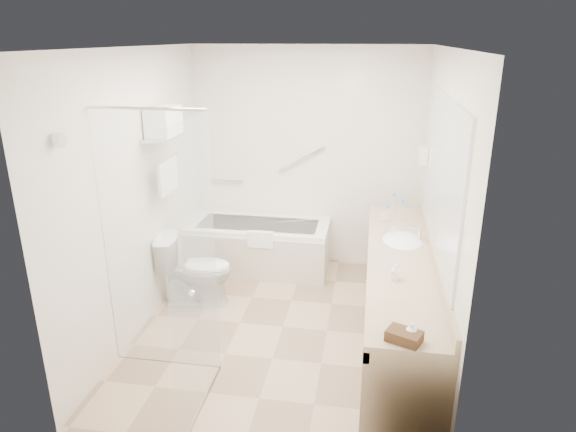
% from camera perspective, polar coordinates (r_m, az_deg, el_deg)
% --- Properties ---
extents(floor, '(3.20, 3.20, 0.00)m').
position_cam_1_polar(floor, '(4.93, -0.58, -12.19)').
color(floor, tan).
rests_on(floor, ground).
extents(ceiling, '(2.60, 3.20, 0.10)m').
position_cam_1_polar(ceiling, '(4.20, -0.70, 18.26)').
color(ceiling, silver).
rests_on(ceiling, wall_back).
extents(wall_back, '(2.60, 0.10, 2.50)m').
position_cam_1_polar(wall_back, '(5.93, 2.06, 6.40)').
color(wall_back, silver).
rests_on(wall_back, ground).
extents(wall_front, '(2.60, 0.10, 2.50)m').
position_cam_1_polar(wall_front, '(2.96, -6.07, -7.52)').
color(wall_front, silver).
rests_on(wall_front, ground).
extents(wall_left, '(0.10, 3.20, 2.50)m').
position_cam_1_polar(wall_left, '(4.80, -16.13, 2.48)').
color(wall_left, silver).
rests_on(wall_left, ground).
extents(wall_right, '(0.10, 3.20, 2.50)m').
position_cam_1_polar(wall_right, '(4.38, 16.35, 0.87)').
color(wall_right, silver).
rests_on(wall_right, ground).
extents(bathtub, '(1.60, 0.73, 0.59)m').
position_cam_1_polar(bathtub, '(5.98, -3.26, -3.34)').
color(bathtub, white).
rests_on(bathtub, floor).
extents(grab_bar_short, '(0.40, 0.03, 0.03)m').
position_cam_1_polar(grab_bar_short, '(6.16, -6.83, 3.89)').
color(grab_bar_short, silver).
rests_on(grab_bar_short, wall_back).
extents(grab_bar_long, '(0.53, 0.03, 0.33)m').
position_cam_1_polar(grab_bar_long, '(5.90, 1.53, 6.34)').
color(grab_bar_long, silver).
rests_on(grab_bar_long, wall_back).
extents(shower_enclosure, '(0.96, 0.91, 2.11)m').
position_cam_1_polar(shower_enclosure, '(3.81, -12.52, -4.61)').
color(shower_enclosure, silver).
rests_on(shower_enclosure, floor).
extents(towel_shelf, '(0.24, 0.55, 0.81)m').
position_cam_1_polar(towel_shelf, '(4.94, -13.58, 9.20)').
color(towel_shelf, silver).
rests_on(towel_shelf, wall_left).
extents(vanity_counter, '(0.55, 2.70, 0.95)m').
position_cam_1_polar(vanity_counter, '(4.44, 12.27, -7.01)').
color(vanity_counter, tan).
rests_on(vanity_counter, floor).
extents(sink, '(0.40, 0.52, 0.14)m').
position_cam_1_polar(sink, '(4.74, 12.60, -2.94)').
color(sink, white).
rests_on(sink, vanity_counter).
extents(faucet, '(0.03, 0.03, 0.14)m').
position_cam_1_polar(faucet, '(4.71, 14.46, -1.79)').
color(faucet, silver).
rests_on(faucet, vanity_counter).
extents(mirror, '(0.02, 2.00, 1.20)m').
position_cam_1_polar(mirror, '(4.16, 16.82, 4.16)').
color(mirror, silver).
rests_on(mirror, wall_right).
extents(hairdryer_unit, '(0.08, 0.10, 0.18)m').
position_cam_1_polar(hairdryer_unit, '(5.33, 14.82, 6.49)').
color(hairdryer_unit, silver).
rests_on(hairdryer_unit, wall_right).
extents(toilet, '(0.79, 0.52, 0.72)m').
position_cam_1_polar(toilet, '(5.27, -10.23, -5.90)').
color(toilet, white).
rests_on(toilet, floor).
extents(amenity_basket, '(0.24, 0.20, 0.07)m').
position_cam_1_polar(amenity_basket, '(3.23, 12.77, -12.89)').
color(amenity_basket, '#452A18').
rests_on(amenity_basket, vanity_counter).
extents(soap_bottle_a, '(0.06, 0.13, 0.06)m').
position_cam_1_polar(soap_bottle_a, '(3.96, 11.76, -6.56)').
color(soap_bottle_a, silver).
rests_on(soap_bottle_a, vanity_counter).
extents(soap_bottle_b, '(0.12, 0.14, 0.09)m').
position_cam_1_polar(soap_bottle_b, '(3.25, 13.53, -12.51)').
color(soap_bottle_b, silver).
rests_on(soap_bottle_b, vanity_counter).
extents(water_bottle_left, '(0.06, 0.06, 0.18)m').
position_cam_1_polar(water_bottle_left, '(5.50, 11.64, 1.51)').
color(water_bottle_left, silver).
rests_on(water_bottle_left, vanity_counter).
extents(water_bottle_mid, '(0.05, 0.05, 0.17)m').
position_cam_1_polar(water_bottle_mid, '(5.12, 11.01, 0.14)').
color(water_bottle_mid, silver).
rests_on(water_bottle_mid, vanity_counter).
extents(water_bottle_right, '(0.06, 0.06, 0.20)m').
position_cam_1_polar(water_bottle_right, '(5.20, 12.48, 0.54)').
color(water_bottle_right, silver).
rests_on(water_bottle_right, vanity_counter).
extents(drinking_glass_near, '(0.08, 0.08, 0.09)m').
position_cam_1_polar(drinking_glass_near, '(5.13, 10.49, -0.14)').
color(drinking_glass_near, silver).
rests_on(drinking_glass_near, vanity_counter).
extents(drinking_glass_far, '(0.09, 0.09, 0.10)m').
position_cam_1_polar(drinking_glass_far, '(4.74, 11.59, -1.83)').
color(drinking_glass_far, silver).
rests_on(drinking_glass_far, vanity_counter).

